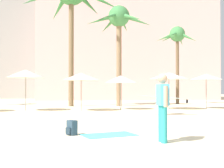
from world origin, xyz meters
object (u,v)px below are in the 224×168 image
object	(u,v)px
palm_tree_center	(119,24)
beach_towel	(109,135)
person_mid_center	(163,104)
cafe_umbrella_3	(121,79)
backpack	(72,128)
cafe_umbrella_2	(26,74)
cafe_umbrella_0	(206,77)
cafe_umbrella_1	(81,77)
palm_tree_left	(177,39)
cafe_umbrella_4	(169,76)
person_mid_left	(164,96)

from	to	relation	value
palm_tree_center	beach_towel	xyz separation A→B (m)	(-2.61, -13.93, -6.36)
palm_tree_center	person_mid_center	distance (m)	16.23
cafe_umbrella_3	backpack	distance (m)	10.60
cafe_umbrella_2	cafe_umbrella_3	bearing A→B (deg)	1.85
cafe_umbrella_0	cafe_umbrella_1	world-z (taller)	cafe_umbrella_0
palm_tree_left	cafe_umbrella_3	bearing A→B (deg)	-134.84
palm_tree_left	cafe_umbrella_4	xyz separation A→B (m)	(-3.06, -6.48, -3.57)
cafe_umbrella_3	person_mid_center	world-z (taller)	cafe_umbrella_3
person_mid_center	cafe_umbrella_2	bearing A→B (deg)	114.54
cafe_umbrella_0	cafe_umbrella_3	distance (m)	5.82
cafe_umbrella_0	backpack	distance (m)	13.55
beach_towel	backpack	xyz separation A→B (m)	(-1.05, 0.15, 0.19)
palm_tree_left	cafe_umbrella_4	world-z (taller)	palm_tree_left
palm_tree_center	cafe_umbrella_2	bearing A→B (deg)	-148.01
cafe_umbrella_0	palm_tree_left	bearing A→B (deg)	86.70
palm_tree_left	cafe_umbrella_3	size ratio (longest dim) A/B	3.16
palm_tree_center	cafe_umbrella_3	xyz separation A→B (m)	(-0.52, -3.81, -4.43)
cafe_umbrella_3	cafe_umbrella_1	bearing A→B (deg)	-165.26
beach_towel	person_mid_left	distance (m)	7.05
palm_tree_center	cafe_umbrella_2	world-z (taller)	palm_tree_center
cafe_umbrella_0	person_mid_left	world-z (taller)	cafe_umbrella_0
cafe_umbrella_1	person_mid_center	world-z (taller)	cafe_umbrella_1
cafe_umbrella_0	person_mid_left	size ratio (longest dim) A/B	0.79
palm_tree_center	cafe_umbrella_2	xyz separation A→B (m)	(-6.40, -4.00, -4.13)
cafe_umbrella_0	cafe_umbrella_3	size ratio (longest dim) A/B	1.06
palm_tree_left	person_mid_center	size ratio (longest dim) A/B	4.07
cafe_umbrella_2	beach_towel	bearing A→B (deg)	-69.14
palm_tree_left	cafe_umbrella_1	size ratio (longest dim) A/B	2.99
palm_tree_left	beach_towel	size ratio (longest dim) A/B	4.57
palm_tree_center	cafe_umbrella_4	distance (m)	6.41
backpack	person_mid_center	distance (m)	2.73
cafe_umbrella_3	beach_towel	xyz separation A→B (m)	(-2.10, -10.13, -1.94)
palm_tree_center	backpack	xyz separation A→B (m)	(-3.66, -13.78, -6.17)
person_mid_left	cafe_umbrella_1	bearing A→B (deg)	-40.70
palm_tree_center	person_mid_center	world-z (taller)	palm_tree_center
cafe_umbrella_0	beach_towel	xyz separation A→B (m)	(-7.91, -10.13, -2.12)
cafe_umbrella_1	backpack	distance (m)	9.51
palm_tree_left	cafe_umbrella_0	distance (m)	7.18
cafe_umbrella_3	person_mid_center	bearing A→B (deg)	-94.73
palm_tree_left	beach_towel	world-z (taller)	palm_tree_left
cafe_umbrella_1	person_mid_center	bearing A→B (deg)	-81.49
palm_tree_left	beach_towel	bearing A→B (deg)	-116.86
palm_tree_left	cafe_umbrella_0	xyz separation A→B (m)	(-0.36, -6.20, -3.61)
cafe_umbrella_1	cafe_umbrella_4	distance (m)	5.68
cafe_umbrella_1	cafe_umbrella_0	bearing A→B (deg)	4.64
cafe_umbrella_4	backpack	size ratio (longest dim) A/B	6.00
cafe_umbrella_4	person_mid_left	bearing A→B (deg)	-112.95
beach_towel	palm_tree_center	bearing A→B (deg)	79.37
palm_tree_center	backpack	world-z (taller)	palm_tree_center
cafe_umbrella_4	cafe_umbrella_2	bearing A→B (deg)	179.46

